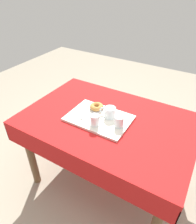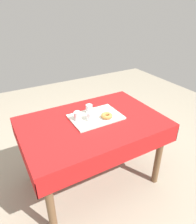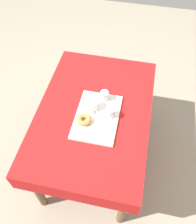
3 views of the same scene
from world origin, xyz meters
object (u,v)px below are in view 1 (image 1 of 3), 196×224
at_px(serving_tray, 99,118).
at_px(water_glass_far, 95,121).
at_px(teaspoon_near, 84,118).
at_px(dining_table, 107,129).
at_px(donut_plate_left, 97,109).
at_px(sugar_donut_left, 97,107).
at_px(tea_mug_left, 110,113).
at_px(water_glass_near, 119,122).

relative_size(serving_tray, water_glass_far, 5.71).
bearing_deg(teaspoon_near, dining_table, 172.17).
distance_m(serving_tray, donut_plate_left, 0.11).
height_order(donut_plate_left, sugar_donut_left, sugar_donut_left).
bearing_deg(tea_mug_left, water_glass_far, 71.33).
distance_m(tea_mug_left, teaspoon_near, 0.20).
relative_size(dining_table, donut_plate_left, 11.42).
xyz_separation_m(serving_tray, tea_mug_left, (-0.07, -0.05, 0.05)).
xyz_separation_m(tea_mug_left, water_glass_near, (-0.11, 0.07, -0.00)).
height_order(serving_tray, tea_mug_left, tea_mug_left).
relative_size(tea_mug_left, donut_plate_left, 1.12).
xyz_separation_m(serving_tray, donut_plate_left, (0.07, -0.08, 0.01)).
bearing_deg(donut_plate_left, water_glass_near, 157.38).
relative_size(water_glass_far, sugar_donut_left, 0.76).
bearing_deg(dining_table, water_glass_near, 154.22).
bearing_deg(teaspoon_near, donut_plate_left, -141.76).
distance_m(water_glass_near, donut_plate_left, 0.27).
xyz_separation_m(serving_tray, water_glass_far, (-0.02, 0.09, 0.05)).
bearing_deg(teaspoon_near, water_glass_far, 123.79).
relative_size(donut_plate_left, sugar_donut_left, 1.06).
bearing_deg(donut_plate_left, serving_tray, 130.44).
xyz_separation_m(serving_tray, sugar_donut_left, (0.07, -0.08, 0.03)).
relative_size(tea_mug_left, teaspoon_near, 1.27).
bearing_deg(water_glass_far, teaspoon_near, -11.73).
bearing_deg(tea_mug_left, donut_plate_left, -15.05).
distance_m(dining_table, water_glass_far, 0.20).
bearing_deg(dining_table, sugar_donut_left, -19.44).
distance_m(dining_table, sugar_donut_left, 0.19).
bearing_deg(water_glass_far, serving_tray, -77.68).
height_order(dining_table, teaspoon_near, teaspoon_near).
xyz_separation_m(tea_mug_left, donut_plate_left, (0.14, -0.04, -0.04)).
bearing_deg(teaspoon_near, serving_tray, 173.52).
xyz_separation_m(water_glass_far, sugar_donut_left, (0.09, -0.17, -0.01)).
height_order(water_glass_near, sugar_donut_left, water_glass_near).
distance_m(donut_plate_left, teaspoon_near, 0.15).
relative_size(donut_plate_left, teaspoon_near, 1.13).
relative_size(water_glass_near, water_glass_far, 1.00).
relative_size(tea_mug_left, water_glass_near, 1.55).
bearing_deg(water_glass_near, teaspoon_near, 10.55).
bearing_deg(sugar_donut_left, tea_mug_left, 164.95).
bearing_deg(donut_plate_left, water_glass_far, 117.31).
distance_m(water_glass_far, donut_plate_left, 0.20).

